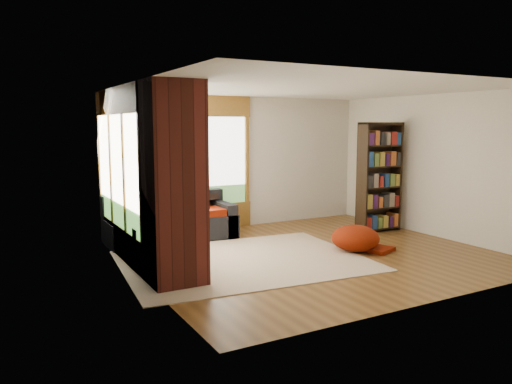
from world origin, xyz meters
name	(u,v)px	position (x,y,z in m)	size (l,w,h in m)	color
floor	(311,254)	(0.00, 0.00, 0.00)	(5.50, 5.50, 0.00)	#563718
ceiling	(313,88)	(0.00, 0.00, 2.60)	(5.50, 5.50, 0.00)	white
wall_back	(240,162)	(0.00, 2.50, 1.30)	(5.50, 0.04, 2.60)	silver
wall_front	(440,191)	(0.00, -2.50, 1.30)	(5.50, 0.04, 2.60)	silver
wall_left	(138,183)	(-2.75, 0.00, 1.30)	(0.04, 5.00, 2.60)	silver
wall_right	(435,166)	(2.75, 0.00, 1.30)	(0.04, 5.00, 2.60)	silver
windows_back	(183,162)	(-1.20, 2.47, 1.35)	(2.82, 0.10, 1.90)	olive
windows_left	(118,171)	(-2.72, 1.20, 1.35)	(0.10, 2.62, 1.90)	olive
roller_blind	(107,143)	(-2.69, 2.03, 1.75)	(0.03, 0.72, 0.90)	gray
brick_chimney	(173,184)	(-2.40, -0.35, 1.30)	(0.70, 0.70, 2.60)	#471914
sectional_sofa	(159,228)	(-1.95, 1.70, 0.30)	(2.20, 2.20, 0.80)	black
area_rug	(244,261)	(-1.14, 0.13, 0.01)	(3.58, 2.73, 0.01)	beige
bookshelf	(380,177)	(2.14, 0.79, 1.05)	(0.90, 0.30, 2.09)	black
pouf	(355,237)	(0.74, -0.19, 0.22)	(0.78, 0.78, 0.42)	maroon
dog_tan	(162,200)	(-1.93, 1.59, 0.80)	(1.07, 0.92, 0.52)	brown
dog_brindle	(161,207)	(-2.05, 1.29, 0.73)	(0.47, 0.74, 0.39)	black
throw_pillows	(158,200)	(-1.92, 1.85, 0.76)	(1.98, 1.68, 0.45)	black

